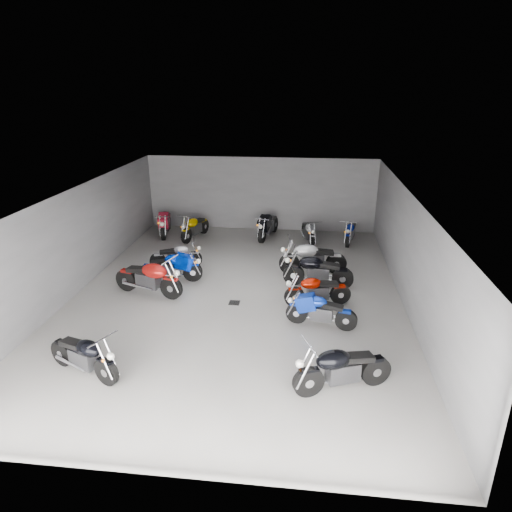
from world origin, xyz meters
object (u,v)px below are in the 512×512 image
Objects in this scene: motorcycle_left_a at (84,355)px; motorcycle_right_c at (320,311)px; motorcycle_right_e at (317,271)px; motorcycle_right_a at (342,369)px; motorcycle_left_d at (149,278)px; motorcycle_left_e at (171,268)px; motorcycle_right_d at (317,290)px; drain_grate at (234,303)px; motorcycle_back_a at (165,222)px; motorcycle_left_f at (177,256)px; motorcycle_back_b at (195,227)px; motorcycle_right_f at (312,258)px; motorcycle_back_e at (308,232)px; motorcycle_back_d at (268,225)px; motorcycle_back_f at (350,232)px.

motorcycle_left_a is 5.96m from motorcycle_right_c.
motorcycle_right_a is at bearing -171.38° from motorcycle_right_e.
motorcycle_left_e is (0.39, 1.04, -0.06)m from motorcycle_left_d.
motorcycle_right_d reaches higher than motorcycle_right_c.
motorcycle_left_d is 5.38m from motorcycle_right_c.
drain_grate is 7.39m from motorcycle_back_a.
motorcycle_left_f is 0.88× the size of motorcycle_back_b.
motorcycle_right_c is 0.82× the size of motorcycle_right_f.
motorcycle_right_e is at bearing 81.60° from motorcycle_left_e.
drain_grate is 0.15× the size of motorcycle_right_a.
motorcycle_right_c is at bearing 80.26° from motorcycle_back_e.
motorcycle_right_a is 1.08× the size of motorcycle_right_d.
motorcycle_left_e is at bearing 110.16° from motorcycle_back_b.
motorcycle_back_a is 1.17× the size of motorcycle_back_e.
motorcycle_back_e is at bearing 14.09° from motorcycle_right_c.
motorcycle_back_e reaches higher than motorcycle_right_c.
motorcycle_left_a is 1.01× the size of motorcycle_back_e.
motorcycle_left_a is 10.87m from motorcycle_back_e.
motorcycle_back_d is at bearing -173.09° from motorcycle_left_a.
motorcycle_left_a is 5.65m from motorcycle_right_a.
motorcycle_left_a is at bearing 14.49° from motorcycle_left_d.
motorcycle_right_a is 0.91× the size of motorcycle_right_f.
motorcycle_right_e is (2.45, 1.48, 0.53)m from drain_grate.
motorcycle_right_d is at bearing 65.75° from motorcycle_left_e.
motorcycle_back_d is at bearing 167.99° from motorcycle_left_d.
motorcycle_right_e is 1.01× the size of motorcycle_back_d.
motorcycle_back_a reaches higher than motorcycle_right_e.
motorcycle_back_d is 3.43m from motorcycle_back_f.
motorcycle_back_f is at bearing -170.92° from motorcycle_back_d.
motorcycle_right_f reaches higher than motorcycle_right_d.
motorcycle_back_f is at bearing 57.44° from drain_grate.
motorcycle_right_d is at bearing 152.39° from motorcycle_left_a.
motorcycle_back_d is at bearing -29.74° from motorcycle_back_e.
motorcycle_right_d is 0.84× the size of motorcycle_right_f.
drain_grate is 0.15× the size of motorcycle_left_e.
motorcycle_back_b is (0.08, 5.55, -0.06)m from motorcycle_left_d.
motorcycle_left_e reaches higher than motorcycle_back_e.
motorcycle_left_f is at bearing 108.49° from motorcycle_back_b.
motorcycle_right_f reaches higher than motorcycle_back_e.
motorcycle_back_f is (6.46, 0.22, -0.04)m from motorcycle_back_b.
motorcycle_right_a is at bearing 117.31° from motorcycle_back_d.
motorcycle_left_e is 1.14× the size of motorcycle_left_f.
motorcycle_left_e is at bearing 32.46° from motorcycle_back_e.
motorcycle_left_a is at bearing 139.86° from motorcycle_right_e.
motorcycle_right_d reaches higher than motorcycle_left_f.
motorcycle_left_e is at bearing 150.20° from drain_grate.
drain_grate is 0.16× the size of motorcycle_back_b.
motorcycle_left_f is 0.86× the size of motorcycle_right_a.
motorcycle_right_a is 1.10× the size of motorcycle_back_f.
motorcycle_right_a is at bearing 69.07° from motorcycle_left_d.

